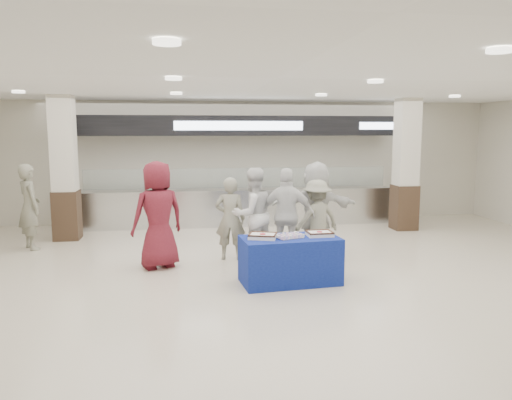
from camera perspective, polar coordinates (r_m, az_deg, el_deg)
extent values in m
plane|color=beige|center=(7.85, 2.32, -10.16)|extent=(14.00, 14.00, 0.00)
cube|color=silver|center=(12.96, -2.05, -0.85)|extent=(8.00, 0.80, 0.90)
cube|color=silver|center=(12.90, -2.06, 1.22)|extent=(8.00, 0.85, 0.04)
cube|color=white|center=(12.57, -1.92, 2.55)|extent=(7.60, 0.02, 0.50)
cube|color=black|center=(12.81, -2.10, 8.48)|extent=(8.40, 0.70, 0.50)
cube|color=silver|center=(12.45, -1.92, 8.49)|extent=(3.20, 0.03, 0.22)
cube|color=silver|center=(13.41, 14.61, 8.20)|extent=(1.40, 0.03, 0.18)
cube|color=#322217|center=(11.98, -20.79, -1.62)|extent=(0.55, 0.55, 1.10)
cube|color=silver|center=(11.83, -21.18, 6.04)|extent=(0.50, 0.50, 2.10)
cube|color=#322217|center=(12.87, 16.56, -0.79)|extent=(0.55, 0.55, 1.10)
cube|color=silver|center=(12.73, 16.85, 6.34)|extent=(0.50, 0.50, 2.10)
cube|color=navy|center=(8.08, 3.90, -6.88)|extent=(1.62, 0.93, 0.75)
cube|color=white|center=(7.89, 0.77, -4.18)|extent=(0.50, 0.44, 0.07)
cube|color=#412212|center=(7.88, 0.77, -3.85)|extent=(0.50, 0.44, 0.02)
cylinder|color=red|center=(7.88, 0.77, -3.91)|extent=(0.12, 0.12, 0.01)
cube|color=white|center=(8.14, 7.27, -3.87)|extent=(0.41, 0.32, 0.06)
cube|color=#412212|center=(8.13, 7.27, -3.57)|extent=(0.41, 0.32, 0.02)
cylinder|color=red|center=(8.13, 7.27, -3.62)|extent=(0.09, 0.09, 0.01)
cube|color=#A3A4A8|center=(7.95, 3.78, -4.29)|extent=(0.46, 0.40, 0.01)
imported|color=maroon|center=(8.99, -11.14, -1.68)|extent=(1.10, 0.94, 1.92)
imported|color=gray|center=(9.42, -2.97, -2.15)|extent=(0.63, 0.48, 1.57)
imported|color=white|center=(9.37, -0.38, -1.63)|extent=(1.04, 0.94, 1.75)
imported|color=white|center=(9.27, 3.58, -1.75)|extent=(1.10, 0.66, 1.76)
imported|color=gray|center=(9.63, 6.94, -2.16)|extent=(1.11, 0.86, 1.51)
imported|color=white|center=(9.90, 6.83, -0.90)|extent=(1.73, 0.59, 1.85)
imported|color=gray|center=(11.23, -24.48, -0.71)|extent=(0.71, 0.77, 1.77)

